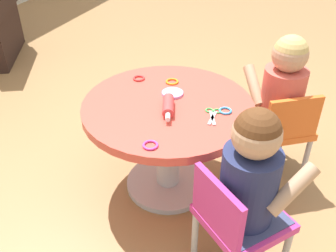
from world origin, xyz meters
The scene contains 13 objects.
ground_plane centered at (0.00, 0.00, 0.00)m, with size 10.00×10.00×0.00m, color #9E7247.
craft_table centered at (0.00, 0.00, 0.37)m, with size 0.81×0.81×0.51m.
child_chair_left centered at (-0.38, -0.44, 0.31)m, with size 0.42×0.42×0.54m.
seated_child_left centered at (-0.35, -0.47, 0.53)m, with size 0.44×0.42×0.51m.
child_chair_right centered at (0.31, -0.49, 0.31)m, with size 0.42×0.42×0.54m.
seated_child_right centered at (0.34, -0.47, 0.53)m, with size 0.44×0.42×0.51m.
rolling_pin centered at (-0.06, -0.02, 0.53)m, with size 0.22×0.11×0.05m.
craft_scissors centered at (-0.01, -0.22, 0.51)m, with size 0.14×0.08×0.01m.
playdough_blob_0 centered at (0.09, 0.01, 0.52)m, with size 0.10×0.10×0.01m, color #CC99E5.
cookie_cutter_0 centered at (0.04, -0.26, 0.51)m, with size 0.06×0.06×0.01m, color #3F99D8.
cookie_cutter_1 centered at (0.20, 0.06, 0.51)m, with size 0.07×0.07×0.01m, color orange.
cookie_cutter_2 centered at (0.16, 0.23, 0.51)m, with size 0.06×0.06×0.01m, color red.
cookie_cutter_3 centered at (-0.33, -0.06, 0.51)m, with size 0.06×0.06×0.01m, color #D83FA5.
Camera 1 is at (-1.40, -0.59, 1.43)m, focal length 40.75 mm.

